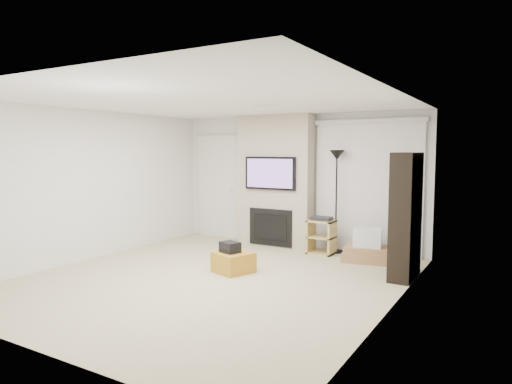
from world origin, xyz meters
The scene contains 16 objects.
floor centered at (0.00, 0.00, 0.00)m, with size 5.00×5.50×0.00m, color #C1B38A.
ceiling centered at (0.00, 0.00, 2.50)m, with size 5.00×5.50×0.00m, color white.
wall_back centered at (0.00, 2.75, 1.25)m, with size 5.00×2.50×0.00m, color white.
wall_front centered at (0.00, -2.75, 1.25)m, with size 5.00×2.50×0.00m, color white.
wall_left centered at (-2.50, 0.00, 1.25)m, with size 5.50×2.50×0.00m, color white.
wall_right centered at (2.50, 0.00, 1.25)m, with size 5.50×2.50×0.00m, color white.
hvac_vent centered at (0.40, 0.80, 2.50)m, with size 0.35×0.18×0.01m, color silver.
ottoman centered at (0.05, 0.44, 0.15)m, with size 0.50×0.50×0.30m, color #B17F22.
black_bag centered at (0.01, 0.41, 0.38)m, with size 0.28×0.22×0.16m, color black.
fireplace_wall centered at (-0.35, 2.54, 1.24)m, with size 1.50×0.47×2.50m.
entry_door centered at (-1.80, 2.71, 1.05)m, with size 1.02×0.11×2.14m.
vertical_blinds centered at (1.40, 2.70, 1.27)m, with size 1.98×0.10×2.37m.
floor_lamp centered at (0.90, 2.50, 1.45)m, with size 0.27×0.27×1.84m.
av_stand centered at (0.72, 2.27, 0.35)m, with size 0.45×0.38×0.66m.
box_stack centered at (1.59, 2.16, 0.21)m, with size 0.90×0.74×0.54m.
bookshelf centered at (2.34, 1.43, 0.90)m, with size 0.30×0.80×1.80m.
Camera 1 is at (3.76, -5.19, 1.83)m, focal length 32.00 mm.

